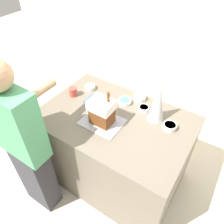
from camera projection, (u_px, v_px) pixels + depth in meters
The scene contains 15 objects.
ground_plane at pixel (114, 173), 2.65m from camera, with size 12.00×12.00×0.00m, color beige.
wall_back at pixel (196, 13), 3.15m from camera, with size 8.00×0.05×2.60m.
back_cabinet_block at pixel (177, 73), 3.50m from camera, with size 6.00×0.60×0.93m.
kitchen_island at pixel (115, 149), 2.34m from camera, with size 1.42×0.96×0.92m.
baking_tray at pixel (102, 122), 1.99m from camera, with size 0.37×0.30×0.01m.
gingerbread_house at pixel (102, 111), 1.91m from camera, with size 0.21×0.17×0.33m.
decorative_tree at pixel (158, 101), 1.89m from camera, with size 0.15×0.15×0.42m.
candy_bowl_beside_tree at pixel (170, 126), 1.92m from camera, with size 0.12×0.12×0.04m.
candy_bowl_far_left at pixel (125, 101), 2.19m from camera, with size 0.13×0.13×0.04m.
candy_bowl_front_corner at pixel (90, 87), 2.37m from camera, with size 0.11×0.11×0.04m.
candy_bowl_center_rear at pixel (140, 97), 2.23m from camera, with size 0.13×0.13×0.04m.
candy_bowl_near_tray_right at pixel (144, 108), 2.11m from camera, with size 0.11×0.11×0.04m.
cookbook at pixel (95, 101), 2.22m from camera, with size 0.18×0.15×0.02m.
mug at pixel (73, 92), 2.27m from camera, with size 0.08×0.08×0.09m.
person at pixel (25, 146), 1.85m from camera, with size 0.44×0.55×1.68m.
Camera 1 is at (0.79, -1.26, 2.32)m, focal length 35.00 mm.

